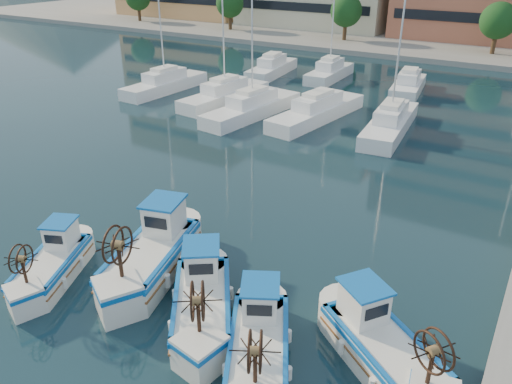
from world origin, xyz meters
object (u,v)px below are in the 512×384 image
(fishing_boat_d, at_px, (259,342))
(fishing_boat_e, at_px, (381,345))
(fishing_boat_a, at_px, (53,262))
(fishing_boat_c, at_px, (202,299))
(fishing_boat_b, at_px, (153,252))

(fishing_boat_d, relative_size, fishing_boat_e, 0.97)
(fishing_boat_a, relative_size, fishing_boat_c, 0.89)
(fishing_boat_d, xyz_separation_m, fishing_boat_e, (3.21, 1.79, 0.03))
(fishing_boat_b, bearing_deg, fishing_boat_a, -158.18)
(fishing_boat_a, bearing_deg, fishing_boat_b, 13.29)
(fishing_boat_a, distance_m, fishing_boat_b, 3.78)
(fishing_boat_b, distance_m, fishing_boat_d, 6.23)
(fishing_boat_b, distance_m, fishing_boat_e, 9.15)
(fishing_boat_e, bearing_deg, fishing_boat_c, 135.89)
(fishing_boat_a, xyz_separation_m, fishing_boat_c, (6.28, 1.11, 0.11))
(fishing_boat_a, bearing_deg, fishing_boat_e, -13.81)
(fishing_boat_b, height_order, fishing_boat_c, fishing_boat_b)
(fishing_boat_a, xyz_separation_m, fishing_boat_d, (8.94, 0.42, 0.06))
(fishing_boat_a, distance_m, fishing_boat_e, 12.35)
(fishing_boat_b, height_order, fishing_boat_d, fishing_boat_b)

